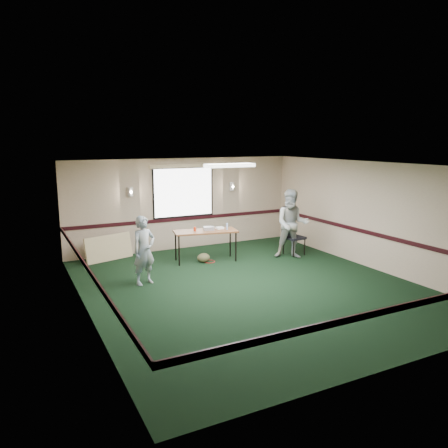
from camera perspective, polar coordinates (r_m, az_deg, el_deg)
name	(u,v)px	position (r m, az deg, el deg)	size (l,w,h in m)	color
ground	(250,286)	(9.87, 3.43, -8.14)	(8.00, 8.00, 0.00)	black
room_shell	(210,204)	(11.34, -1.87, 2.59)	(8.00, 8.02, 8.00)	tan
folding_table	(206,233)	(11.70, -2.43, -1.15)	(1.77, 0.98, 0.84)	brown
projector	(209,228)	(11.73, -2.00, -0.58)	(0.28, 0.23, 0.09)	gray
game_console	(220,228)	(11.89, -0.56, -0.51)	(0.20, 0.16, 0.05)	white
red_cup	(195,229)	(11.63, -3.83, -0.66)	(0.07, 0.07, 0.11)	red
water_bottle	(227,226)	(11.77, 0.40, -0.32)	(0.05, 0.05, 0.18)	#93B8F1
duffel_bag	(203,258)	(11.70, -2.70, -4.43)	(0.35, 0.27, 0.25)	#4C4A2B
cable_coil	(209,262)	(11.78, -1.93, -4.92)	(0.31, 0.31, 0.02)	red
folded_table	(109,248)	(12.24, -14.80, -3.03)	(1.36, 0.06, 0.70)	tan
conference_chair	(292,233)	(12.60, 8.86, -1.22)	(0.56, 0.58, 1.03)	black
person_left	(144,250)	(9.98, -10.41, -3.40)	(0.57, 0.37, 1.57)	#426292
person_right	(292,224)	(12.12, 8.87, -0.01)	(0.92, 0.72, 1.90)	#7C99C2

